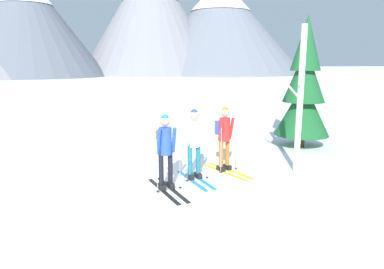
% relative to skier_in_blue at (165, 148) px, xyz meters
% --- Properties ---
extents(ground_plane, '(400.00, 400.00, 0.00)m').
position_rel_skier_in_blue_xyz_m(ground_plane, '(0.71, 0.39, -0.97)').
color(ground_plane, white).
extents(skier_in_blue, '(0.64, 1.78, 1.72)m').
position_rel_skier_in_blue_xyz_m(skier_in_blue, '(0.00, 0.00, 0.00)').
color(skier_in_blue, black).
rests_on(skier_in_blue, ground).
extents(skier_in_white, '(0.60, 1.65, 1.75)m').
position_rel_skier_in_blue_xyz_m(skier_in_white, '(0.81, 0.50, -0.01)').
color(skier_in_white, '#1E84D1').
rests_on(skier_in_white, ground).
extents(skier_in_red, '(0.91, 1.72, 1.72)m').
position_rel_skier_in_blue_xyz_m(skier_in_red, '(1.76, 0.98, -0.01)').
color(skier_in_red, yellow).
rests_on(skier_in_red, ground).
extents(pine_tree_near, '(1.80, 1.80, 4.34)m').
position_rel_skier_in_blue_xyz_m(pine_tree_near, '(5.23, 2.84, 1.02)').
color(pine_tree_near, '#51381E').
rests_on(pine_tree_near, ground).
extents(birch_tree_tall, '(0.33, 1.08, 3.76)m').
position_rel_skier_in_blue_xyz_m(birch_tree_tall, '(3.59, 0.44, 0.93)').
color(birch_tree_tall, silver).
rests_on(birch_tree_tall, ground).
extents(mountain_ridge_distant, '(89.24, 42.51, 26.87)m').
position_rel_skier_in_blue_xyz_m(mountain_ridge_distant, '(4.99, 74.37, 10.46)').
color(mountain_ridge_distant, gray).
rests_on(mountain_ridge_distant, ground).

